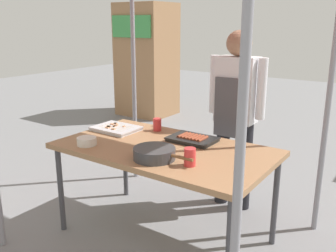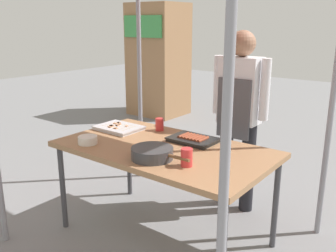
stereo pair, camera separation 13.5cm
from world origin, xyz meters
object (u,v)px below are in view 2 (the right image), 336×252
at_px(tray_grilled_sausages, 193,139).
at_px(condiment_bowl, 88,140).
at_px(stall_table, 164,153).
at_px(drink_cup_by_wok, 187,157).
at_px(vendor_woman, 239,107).
at_px(neighbor_stall_right, 158,60).
at_px(cooking_wok, 152,153).
at_px(drink_cup_near_edge, 160,124).
at_px(tray_meat_skewers, 119,128).

distance_m(tray_grilled_sausages, condiment_bowl, 0.81).
relative_size(stall_table, drink_cup_by_wok, 13.45).
bearing_deg(vendor_woman, condiment_bowl, 57.08).
relative_size(stall_table, neighbor_stall_right, 0.81).
distance_m(cooking_wok, vendor_woman, 1.05).
relative_size(tray_grilled_sausages, drink_cup_near_edge, 3.39).
relative_size(tray_meat_skewers, cooking_wok, 0.84).
bearing_deg(stall_table, tray_meat_skewers, 168.42).
bearing_deg(condiment_bowl, tray_meat_skewers, 101.70).
xyz_separation_m(tray_grilled_sausages, tray_meat_skewers, (-0.69, -0.11, -0.00)).
relative_size(tray_grilled_sausages, cooking_wok, 0.81).
relative_size(drink_cup_by_wok, neighbor_stall_right, 0.06).
bearing_deg(tray_grilled_sausages, neighbor_stall_right, 132.93).
height_order(drink_cup_near_edge, drink_cup_by_wok, drink_cup_by_wok).
bearing_deg(neighbor_stall_right, cooking_wok, -51.43).
bearing_deg(tray_grilled_sausages, drink_cup_near_edge, 167.94).
xyz_separation_m(tray_meat_skewers, neighbor_stall_right, (-2.05, 3.07, 0.22)).
relative_size(drink_cup_by_wok, vendor_woman, 0.08).
distance_m(tray_grilled_sausages, tray_meat_skewers, 0.70).
bearing_deg(cooking_wok, condiment_bowl, -174.92).
height_order(condiment_bowl, vendor_woman, vendor_woman).
bearing_deg(drink_cup_by_wok, neighbor_stall_right, 131.40).
bearing_deg(cooking_wok, vendor_woman, 84.07).
bearing_deg(drink_cup_by_wok, tray_meat_skewers, 160.55).
relative_size(tray_meat_skewers, drink_cup_by_wok, 3.15).
relative_size(stall_table, tray_meat_skewers, 4.27).
height_order(condiment_bowl, neighbor_stall_right, neighbor_stall_right).
distance_m(tray_grilled_sausages, drink_cup_by_wok, 0.52).
bearing_deg(vendor_woman, stall_table, 75.74).
bearing_deg(tray_meat_skewers, stall_table, -11.58).
bearing_deg(condiment_bowl, stall_table, 30.52).
relative_size(tray_meat_skewers, neighbor_stall_right, 0.19).
xyz_separation_m(tray_meat_skewers, vendor_woman, (0.79, 0.67, 0.17)).
distance_m(tray_meat_skewers, vendor_woman, 1.05).
height_order(condiment_bowl, drink_cup_by_wok, drink_cup_by_wok).
height_order(tray_grilled_sausages, drink_cup_by_wok, drink_cup_by_wok).
distance_m(tray_grilled_sausages, drink_cup_near_edge, 0.41).
distance_m(tray_meat_skewers, condiment_bowl, 0.43).
bearing_deg(tray_meat_skewers, vendor_woman, 40.31).
bearing_deg(drink_cup_near_edge, neighbor_stall_right, 129.26).
height_order(condiment_bowl, drink_cup_near_edge, drink_cup_near_edge).
height_order(drink_cup_by_wok, vendor_woman, vendor_woman).
distance_m(stall_table, tray_meat_skewers, 0.61).
bearing_deg(stall_table, drink_cup_near_edge, 133.09).
bearing_deg(drink_cup_near_edge, drink_cup_by_wok, -39.20).
bearing_deg(cooking_wok, neighbor_stall_right, 128.57).
bearing_deg(tray_meat_skewers, condiment_bowl, -78.30).
relative_size(condiment_bowl, neighbor_stall_right, 0.07).
relative_size(tray_meat_skewers, vendor_woman, 0.24).
bearing_deg(stall_table, condiment_bowl, -149.48).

